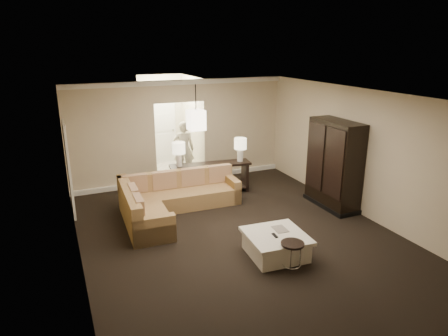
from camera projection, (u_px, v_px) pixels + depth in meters
name	position (u px, v px, depth m)	size (l,w,h in m)	color
ground	(245.00, 242.00, 7.81)	(8.00, 8.00, 0.00)	black
wall_back	(180.00, 132.00, 10.89)	(6.00, 0.04, 2.80)	beige
wall_front	(430.00, 292.00, 3.90)	(6.00, 0.04, 2.80)	beige
wall_left	(75.00, 198.00, 6.25)	(0.04, 8.00, 2.80)	beige
wall_right	(371.00, 156.00, 8.54)	(0.04, 8.00, 2.80)	beige
ceiling	(248.00, 98.00, 6.97)	(6.00, 8.00, 0.02)	silver
crown_molding	(179.00, 82.00, 10.45)	(6.00, 0.10, 0.12)	white
baseboard	(182.00, 179.00, 11.25)	(6.00, 0.10, 0.12)	white
side_door	(69.00, 169.00, 8.81)	(0.05, 0.90, 2.10)	white
foyer	(167.00, 126.00, 12.09)	(1.44, 2.02, 2.80)	beige
sectional_sofa	(170.00, 200.00, 9.02)	(2.86, 2.25, 0.83)	brown
coffee_table	(276.00, 244.00, 7.26)	(1.13, 1.13, 0.44)	white
console_table	(211.00, 176.00, 10.21)	(2.10, 0.74, 0.80)	black
armoire	(334.00, 166.00, 9.26)	(0.61, 1.43, 2.06)	black
drink_table	(292.00, 250.00, 6.77)	(0.40, 0.40, 0.50)	black
table_lamp_left	(179.00, 150.00, 9.79)	(0.32, 0.32, 0.61)	white
table_lamp_right	(240.00, 146.00, 10.20)	(0.32, 0.32, 0.61)	white
pendant_light	(196.00, 120.00, 9.59)	(0.38, 0.38, 1.09)	black
person	(184.00, 146.00, 11.37)	(0.65, 0.43, 1.80)	#EBE6C7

